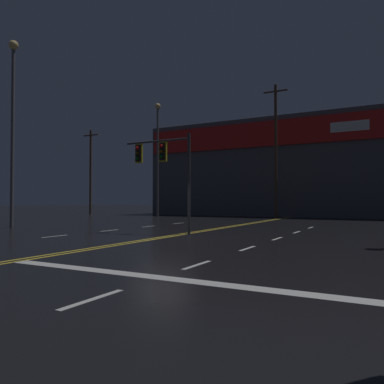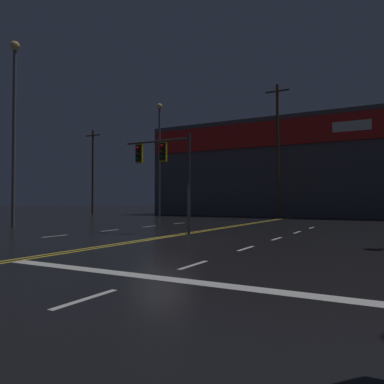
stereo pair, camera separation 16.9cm
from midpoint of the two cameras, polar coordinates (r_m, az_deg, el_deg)
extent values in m
plane|color=black|center=(16.14, -4.84, -6.91)|extent=(200.00, 200.00, 0.00)
cube|color=gold|center=(16.22, -5.28, -6.87)|extent=(0.12, 60.00, 0.01)
cube|color=gold|center=(16.06, -4.38, -6.93)|extent=(0.12, 60.00, 0.01)
cube|color=silver|center=(17.70, -20.42, -6.33)|extent=(0.12, 1.40, 0.01)
cube|color=silver|center=(20.26, -12.72, -5.74)|extent=(0.12, 1.40, 0.01)
cube|color=silver|center=(23.09, -6.84, -5.22)|extent=(0.12, 1.40, 0.01)
cube|color=silver|center=(26.12, -2.29, -4.78)|extent=(0.12, 1.40, 0.01)
cube|color=silver|center=(6.38, -15.68, -15.44)|extent=(0.12, 1.40, 0.01)
cube|color=silver|center=(9.27, 0.24, -11.04)|extent=(0.12, 1.40, 0.01)
cube|color=silver|center=(12.53, 8.06, -8.50)|extent=(0.12, 1.40, 0.01)
cube|color=silver|center=(15.94, 12.55, -6.94)|extent=(0.12, 1.40, 0.01)
cube|color=silver|center=(19.41, 15.43, -5.92)|extent=(0.12, 1.40, 0.01)
cube|color=silver|center=(22.93, 17.43, -5.20)|extent=(0.12, 1.40, 0.01)
cube|color=silver|center=(7.84, -5.71, -12.82)|extent=(8.58, 0.40, 0.01)
cylinder|color=#38383D|center=(17.63, -0.74, 1.32)|extent=(0.14, 0.14, 4.77)
cylinder|color=#38383D|center=(18.79, -5.63, 7.71)|extent=(3.63, 0.10, 0.10)
cube|color=black|center=(18.52, -4.70, 6.15)|extent=(0.28, 0.24, 0.84)
cube|color=gold|center=(18.52, -4.70, 6.15)|extent=(0.42, 0.08, 0.99)
sphere|color=red|center=(18.42, -4.96, 6.98)|extent=(0.17, 0.17, 0.17)
sphere|color=#543707|center=(18.39, -4.97, 6.21)|extent=(0.17, 0.17, 0.17)
sphere|color=#084513|center=(18.36, -4.97, 5.43)|extent=(0.17, 0.17, 0.17)
cube|color=black|center=(19.34, -8.33, 5.84)|extent=(0.28, 0.24, 0.84)
cube|color=gold|center=(19.34, -8.33, 5.84)|extent=(0.42, 0.08, 0.99)
sphere|color=red|center=(19.25, -8.61, 6.63)|extent=(0.17, 0.17, 0.17)
sphere|color=#543707|center=(19.21, -8.62, 5.89)|extent=(0.17, 0.17, 0.17)
sphere|color=#084513|center=(19.18, -8.62, 5.14)|extent=(0.17, 0.17, 0.17)
cylinder|color=#59595E|center=(36.78, -5.40, 4.54)|extent=(0.20, 0.20, 10.68)
sphere|color=#F9D17A|center=(37.74, -5.38, 12.89)|extent=(0.56, 0.56, 0.56)
cylinder|color=#59595E|center=(24.80, -25.86, 7.53)|extent=(0.20, 0.20, 10.68)
sphere|color=#F9D17A|center=(26.21, -25.73, 19.52)|extent=(0.56, 0.56, 0.56)
cube|color=#4C4C51|center=(41.66, 15.99, 3.33)|extent=(31.07, 10.00, 9.87)
cube|color=red|center=(37.14, 14.28, 8.89)|extent=(30.45, 0.20, 2.47)
cube|color=white|center=(36.20, 22.75, 9.22)|extent=(3.20, 0.16, 0.90)
cylinder|color=#4C3828|center=(46.04, -15.31, 2.95)|extent=(0.26, 0.26, 9.98)
cube|color=#4C3828|center=(46.57, -15.27, 8.35)|extent=(2.20, 0.12, 0.12)
cylinder|color=#4C3828|center=(34.86, 12.52, 6.09)|extent=(0.26, 0.26, 12.13)
cube|color=#4C3828|center=(35.98, 12.47, 14.75)|extent=(2.20, 0.12, 0.12)
camera|label=1|loc=(0.08, -90.26, 0.01)|focal=35.00mm
camera|label=2|loc=(0.08, 89.74, -0.01)|focal=35.00mm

